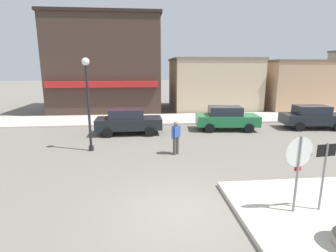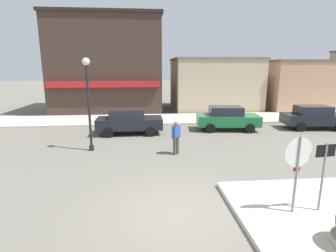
{
  "view_description": "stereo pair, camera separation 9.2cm",
  "coord_description": "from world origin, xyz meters",
  "px_view_note": "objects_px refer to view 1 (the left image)",
  "views": [
    {
      "loc": [
        -1.04,
        -6.78,
        4.04
      ],
      "look_at": [
        0.07,
        4.5,
        1.5
      ],
      "focal_mm": 28.0,
      "sensor_mm": 36.0,
      "label": 1
    },
    {
      "loc": [
        -0.95,
        -6.79,
        4.04
      ],
      "look_at": [
        0.07,
        4.5,
        1.5
      ],
      "focal_mm": 28.0,
      "sensor_mm": 36.0,
      "label": 2
    }
  ],
  "objects_px": {
    "stop_sign": "(298,165)",
    "parked_car_second": "(226,118)",
    "lamp_post": "(88,91)",
    "parked_car_nearest": "(128,121)",
    "pedestrian_crossing_near": "(176,137)",
    "one_way_sign": "(324,170)",
    "parked_car_third": "(312,117)"
  },
  "relations": [
    {
      "from": "parked_car_nearest",
      "to": "parked_car_second",
      "type": "relative_size",
      "value": 0.97
    },
    {
      "from": "lamp_post",
      "to": "pedestrian_crossing_near",
      "type": "bearing_deg",
      "value": -13.35
    },
    {
      "from": "parked_car_second",
      "to": "parked_car_third",
      "type": "bearing_deg",
      "value": -1.61
    },
    {
      "from": "stop_sign",
      "to": "parked_car_nearest",
      "type": "xyz_separation_m",
      "value": [
        -4.98,
        9.82,
        -0.71
      ]
    },
    {
      "from": "parked_car_second",
      "to": "pedestrian_crossing_near",
      "type": "bearing_deg",
      "value": -130.31
    },
    {
      "from": "stop_sign",
      "to": "pedestrian_crossing_near",
      "type": "bearing_deg",
      "value": 114.55
    },
    {
      "from": "stop_sign",
      "to": "parked_car_second",
      "type": "relative_size",
      "value": 0.55
    },
    {
      "from": "one_way_sign",
      "to": "pedestrian_crossing_near",
      "type": "height_order",
      "value": "one_way_sign"
    },
    {
      "from": "stop_sign",
      "to": "parked_car_nearest",
      "type": "height_order",
      "value": "stop_sign"
    },
    {
      "from": "parked_car_nearest",
      "to": "parked_car_third",
      "type": "height_order",
      "value": "same"
    },
    {
      "from": "lamp_post",
      "to": "parked_car_third",
      "type": "height_order",
      "value": "lamp_post"
    },
    {
      "from": "one_way_sign",
      "to": "lamp_post",
      "type": "bearing_deg",
      "value": 138.63
    },
    {
      "from": "lamp_post",
      "to": "parked_car_nearest",
      "type": "xyz_separation_m",
      "value": [
        1.69,
        3.25,
        -2.15
      ]
    },
    {
      "from": "parked_car_nearest",
      "to": "one_way_sign",
      "type": "bearing_deg",
      "value": -59.59
    },
    {
      "from": "one_way_sign",
      "to": "parked_car_nearest",
      "type": "bearing_deg",
      "value": 120.41
    },
    {
      "from": "parked_car_second",
      "to": "one_way_sign",
      "type": "bearing_deg",
      "value": -93.43
    },
    {
      "from": "lamp_post",
      "to": "stop_sign",
      "type": "bearing_deg",
      "value": -44.56
    },
    {
      "from": "parked_car_third",
      "to": "parked_car_second",
      "type": "bearing_deg",
      "value": 178.39
    },
    {
      "from": "one_way_sign",
      "to": "lamp_post",
      "type": "height_order",
      "value": "lamp_post"
    },
    {
      "from": "parked_car_second",
      "to": "parked_car_nearest",
      "type": "bearing_deg",
      "value": -176.22
    },
    {
      "from": "lamp_post",
      "to": "parked_car_nearest",
      "type": "bearing_deg",
      "value": 62.48
    },
    {
      "from": "parked_car_second",
      "to": "stop_sign",
      "type": "bearing_deg",
      "value": -97.69
    },
    {
      "from": "stop_sign",
      "to": "lamp_post",
      "type": "bearing_deg",
      "value": 135.44
    },
    {
      "from": "stop_sign",
      "to": "parked_car_third",
      "type": "xyz_separation_m",
      "value": [
        7.27,
        10.07,
        -0.71
      ]
    },
    {
      "from": "one_way_sign",
      "to": "parked_car_second",
      "type": "xyz_separation_m",
      "value": [
        0.61,
        10.22,
        -0.52
      ]
    },
    {
      "from": "one_way_sign",
      "to": "lamp_post",
      "type": "xyz_separation_m",
      "value": [
        -7.45,
        6.56,
        1.63
      ]
    },
    {
      "from": "stop_sign",
      "to": "parked_car_second",
      "type": "height_order",
      "value": "stop_sign"
    },
    {
      "from": "stop_sign",
      "to": "lamp_post",
      "type": "distance_m",
      "value": 9.48
    },
    {
      "from": "one_way_sign",
      "to": "parked_car_second",
      "type": "bearing_deg",
      "value": 86.57
    },
    {
      "from": "parked_car_second",
      "to": "pedestrian_crossing_near",
      "type": "relative_size",
      "value": 2.59
    },
    {
      "from": "stop_sign",
      "to": "lamp_post",
      "type": "height_order",
      "value": "lamp_post"
    },
    {
      "from": "lamp_post",
      "to": "parked_car_nearest",
      "type": "relative_size",
      "value": 1.13
    }
  ]
}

